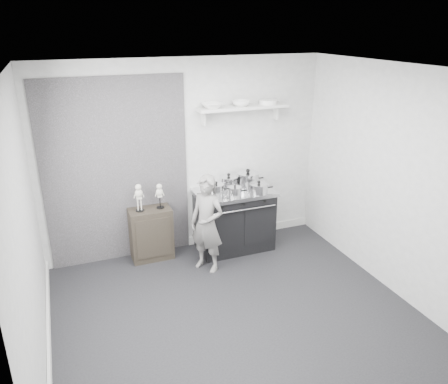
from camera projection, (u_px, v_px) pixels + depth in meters
The scene contains 16 objects.
ground at pixel (235, 313), 4.99m from camera, with size 4.00×4.00×0.00m, color black.
room_shell at pixel (222, 175), 4.49m from camera, with size 4.02×3.62×2.71m.
wall_shelf at pixel (243, 108), 5.99m from camera, with size 1.30×0.26×0.24m.
stove at pixel (234, 219), 6.31m from camera, with size 1.11×0.70×0.89m.
side_cabinet at pixel (151, 234), 6.05m from camera, with size 0.57×0.33×0.74m, color black.
child at pixel (207, 224), 5.67m from camera, with size 0.48×0.32×1.32m, color slate.
pot_front_left at pixel (216, 190), 5.95m from camera, with size 0.30×0.22×0.20m.
pot_back_left at pixel (229, 182), 6.23m from camera, with size 0.36×0.28×0.22m.
pot_back_right at pixel (248, 179), 6.30m from camera, with size 0.41×0.33×0.26m.
pot_front_right at pixel (259, 188), 6.04m from camera, with size 0.35×0.26×0.18m.
pot_front_center at pixel (235, 191), 5.94m from camera, with size 0.27×0.18×0.16m.
skeleton_full at pixel (139, 196), 5.80m from camera, with size 0.12×0.08×0.44m, color beige, non-canonical shape.
skeleton_torso at pixel (160, 194), 5.90m from camera, with size 0.11×0.07×0.40m, color beige, non-canonical shape.
bowl_large at pixel (212, 105), 5.81m from camera, with size 0.28×0.28×0.07m, color white.
bowl_small at pixel (241, 103), 5.95m from camera, with size 0.24×0.24×0.08m, color white.
plate_stack at pixel (268, 102), 6.09m from camera, with size 0.25×0.25×0.06m, color white.
Camera 1 is at (-1.62, -3.82, 3.09)m, focal length 35.00 mm.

